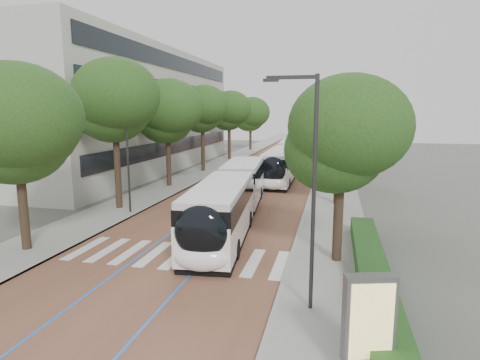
# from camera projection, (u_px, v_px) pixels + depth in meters

# --- Properties ---
(ground) EXTENTS (160.00, 160.00, 0.00)m
(ground) POSITION_uv_depth(u_px,v_px,m) (165.00, 263.00, 18.53)
(ground) COLOR #51544C
(ground) RESTS_ON ground
(road) EXTENTS (11.00, 140.00, 0.02)m
(road) POSITION_uv_depth(u_px,v_px,m) (280.00, 161.00, 56.90)
(road) COLOR brown
(road) RESTS_ON ground
(sidewalk_left) EXTENTS (4.00, 140.00, 0.12)m
(sidewalk_left) POSITION_uv_depth(u_px,v_px,m) (229.00, 159.00, 58.59)
(sidewalk_left) COLOR gray
(sidewalk_left) RESTS_ON ground
(sidewalk_right) EXTENTS (4.00, 140.00, 0.12)m
(sidewalk_right) POSITION_uv_depth(u_px,v_px,m) (335.00, 162.00, 55.19)
(sidewalk_right) COLOR gray
(sidewalk_right) RESTS_ON ground
(kerb_left) EXTENTS (0.20, 140.00, 0.14)m
(kerb_left) POSITION_uv_depth(u_px,v_px,m) (242.00, 160.00, 58.16)
(kerb_left) COLOR gray
(kerb_left) RESTS_ON ground
(kerb_right) EXTENTS (0.20, 140.00, 0.14)m
(kerb_right) POSITION_uv_depth(u_px,v_px,m) (320.00, 162.00, 55.62)
(kerb_right) COLOR gray
(kerb_right) RESTS_ON ground
(zebra_crossing) EXTENTS (10.55, 3.60, 0.01)m
(zebra_crossing) POSITION_uv_depth(u_px,v_px,m) (178.00, 256.00, 19.44)
(zebra_crossing) COLOR silver
(zebra_crossing) RESTS_ON ground
(lane_line_left) EXTENTS (0.12, 126.00, 0.01)m
(lane_line_left) POSITION_uv_depth(u_px,v_px,m) (269.00, 161.00, 57.26)
(lane_line_left) COLOR blue
(lane_line_left) RESTS_ON road
(lane_line_right) EXTENTS (0.12, 126.00, 0.01)m
(lane_line_right) POSITION_uv_depth(u_px,v_px,m) (292.00, 161.00, 56.53)
(lane_line_right) COLOR blue
(lane_line_right) RESTS_ON road
(office_building) EXTENTS (18.11, 40.00, 14.00)m
(office_building) POSITION_uv_depth(u_px,v_px,m) (109.00, 111.00, 48.62)
(office_building) COLOR #9B9890
(office_building) RESTS_ON ground
(hedge) EXTENTS (1.20, 14.00, 0.80)m
(hedge) POSITION_uv_depth(u_px,v_px,m) (372.00, 270.00, 16.38)
(hedge) COLOR #184719
(hedge) RESTS_ON sidewalk_right
(streetlight_near) EXTENTS (1.82, 0.20, 8.00)m
(streetlight_near) POSITION_uv_depth(u_px,v_px,m) (309.00, 176.00, 13.34)
(streetlight_near) COLOR #2C2C2E
(streetlight_near) RESTS_ON sidewalk_right
(streetlight_far) EXTENTS (1.82, 0.20, 8.00)m
(streetlight_far) POSITION_uv_depth(u_px,v_px,m) (326.00, 135.00, 37.32)
(streetlight_far) COLOR #2C2C2E
(streetlight_far) RESTS_ON sidewalk_right
(lamp_post_left) EXTENTS (0.14, 0.14, 8.00)m
(lamp_post_left) POSITION_uv_depth(u_px,v_px,m) (128.00, 154.00, 26.89)
(lamp_post_left) COLOR #2C2C2E
(lamp_post_left) RESTS_ON sidewalk_left
(trees_left) EXTENTS (6.45, 61.26, 9.97)m
(trees_left) POSITION_uv_depth(u_px,v_px,m) (196.00, 114.00, 43.83)
(trees_left) COLOR black
(trees_left) RESTS_ON ground
(trees_right) EXTENTS (5.76, 47.52, 8.12)m
(trees_right) POSITION_uv_depth(u_px,v_px,m) (338.00, 126.00, 37.18)
(trees_right) COLOR black
(trees_right) RESTS_ON ground
(lead_bus) EXTENTS (4.29, 18.55, 3.20)m
(lead_bus) POSITION_uv_depth(u_px,v_px,m) (232.00, 198.00, 24.88)
(lead_bus) COLOR black
(lead_bus) RESTS_ON ground
(bus_queued_0) EXTENTS (2.64, 12.42, 3.20)m
(bus_queued_0) POSITION_uv_depth(u_px,v_px,m) (281.00, 166.00, 39.56)
(bus_queued_0) COLOR white
(bus_queued_0) RESTS_ON ground
(bus_queued_1) EXTENTS (3.18, 12.51, 3.20)m
(bus_queued_1) POSITION_uv_depth(u_px,v_px,m) (291.00, 152.00, 53.07)
(bus_queued_1) COLOR white
(bus_queued_1) RESTS_ON ground
(ad_panel) EXTENTS (1.37, 0.72, 2.76)m
(ad_panel) POSITION_uv_depth(u_px,v_px,m) (369.00, 323.00, 10.27)
(ad_panel) COLOR #59595B
(ad_panel) RESTS_ON sidewalk_right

